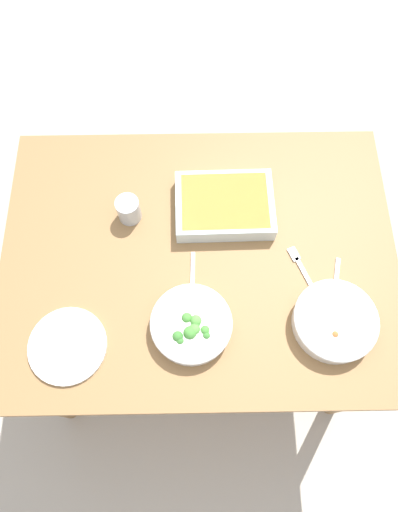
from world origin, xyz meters
The scene contains 10 objects.
ground_plane centered at (0.00, 0.00, 0.00)m, with size 6.00×6.00×0.00m, color #B2A899.
dining_table centered at (0.00, 0.00, 0.65)m, with size 1.20×0.90×0.74m.
stew_bowl centered at (0.37, -0.22, 0.77)m, with size 0.24×0.24×0.06m.
broccoli_bowl centered at (-0.02, -0.22, 0.77)m, with size 0.23×0.23×0.07m.
baking_dish centered at (0.08, 0.15, 0.77)m, with size 0.30×0.22×0.06m.
drink_cup centered at (-0.21, 0.14, 0.78)m, with size 0.07×0.07×0.08m.
side_plate centered at (-0.37, -0.27, 0.75)m, with size 0.22×0.22×0.01m, color silver.
spoon_by_stew centered at (0.39, -0.13, 0.74)m, with size 0.06×0.17×0.01m.
spoon_by_broccoli centered at (-0.02, -0.10, 0.74)m, with size 0.03×0.18×0.01m.
fork_on_table centered at (0.31, -0.05, 0.74)m, with size 0.08×0.17×0.01m.
Camera 1 is at (-0.01, -0.53, 2.03)m, focal length 32.28 mm.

